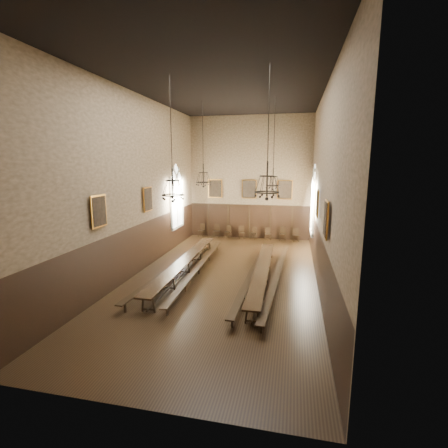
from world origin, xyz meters
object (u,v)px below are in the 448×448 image
(chair_7, at_px, (296,238))
(chair_4, at_px, (253,235))
(bench_left_inner, at_px, (199,269))
(bench_left_outer, at_px, (177,267))
(chandelier_front_right, at_px, (267,184))
(chair_2, at_px, (228,234))
(chair_5, at_px, (268,236))
(chair_3, at_px, (242,235))
(bench_right_outer, at_px, (277,276))
(chair_6, at_px, (283,236))
(chair_0, at_px, (202,233))
(chandelier_back_right, at_px, (273,179))
(bench_right_inner, at_px, (253,273))
(table_left, at_px, (185,267))
(chandelier_back_left, at_px, (203,177))
(table_right, at_px, (262,275))
(chair_1, at_px, (217,233))
(chandelier_front_left, at_px, (173,188))

(chair_7, bearing_deg, chair_4, 170.96)
(chair_7, bearing_deg, bench_left_inner, -128.18)
(bench_left_outer, bearing_deg, chandelier_front_right, -33.57)
(chair_2, bearing_deg, chair_5, 16.70)
(chair_3, height_order, chair_7, chair_7)
(bench_right_outer, distance_m, chair_3, 9.20)
(chair_3, xyz_separation_m, chandelier_front_right, (2.75, -11.48, 4.54))
(bench_left_outer, relative_size, chair_5, 11.41)
(bench_left_outer, bearing_deg, bench_left_inner, -2.03)
(chair_3, height_order, chair_6, chair_6)
(chair_0, xyz_separation_m, chair_3, (3.12, 0.03, -0.02))
(chair_6, xyz_separation_m, chandelier_back_right, (-0.43, -5.87, 4.46))
(chair_2, bearing_deg, chair_0, -160.95)
(bench_right_inner, height_order, chandelier_back_right, chandelier_back_right)
(bench_left_outer, distance_m, chair_3, 8.53)
(table_left, bearing_deg, bench_right_outer, -2.60)
(chair_3, bearing_deg, chandelier_front_right, -91.11)
(chair_4, height_order, chandelier_back_left, chandelier_back_left)
(table_right, relative_size, chandelier_front_right, 2.02)
(chandelier_back_left, bearing_deg, chair_7, 45.90)
(chair_6, bearing_deg, chair_3, -177.94)
(chair_0, distance_m, chair_6, 6.16)
(chair_0, bearing_deg, chair_3, 13.63)
(chair_1, xyz_separation_m, chandelier_back_left, (0.58, -5.57, 4.51))
(table_right, height_order, bench_left_inner, table_right)
(bench_left_outer, height_order, chair_2, chair_2)
(chair_1, bearing_deg, chandelier_back_left, -82.97)
(bench_left_inner, xyz_separation_m, chair_6, (3.91, 8.36, 0.02))
(bench_right_outer, distance_m, chair_7, 8.67)
(chandelier_front_right, bearing_deg, bench_right_inner, 104.94)
(chair_3, bearing_deg, chair_1, 165.10)
(bench_right_outer, height_order, chair_6, chair_6)
(chair_0, bearing_deg, table_left, -66.55)
(bench_left_outer, relative_size, chair_2, 11.10)
(chair_1, height_order, chandelier_back_right, chandelier_back_right)
(chair_3, relative_size, chair_6, 0.93)
(table_left, height_order, chair_6, chair_6)
(bench_left_inner, height_order, chair_0, chair_0)
(chair_6, distance_m, chandelier_back_right, 7.39)
(chair_2, relative_size, chandelier_front_right, 0.20)
(chandelier_back_right, distance_m, chandelier_front_left, 6.30)
(chair_1, bearing_deg, chair_3, 0.74)
(chair_0, bearing_deg, bench_right_outer, -41.16)
(chandelier_back_left, height_order, chandelier_front_right, same)
(chair_1, relative_size, chandelier_front_left, 0.21)
(chair_4, relative_size, chandelier_front_left, 0.19)
(chair_1, bearing_deg, chair_6, 1.43)
(chair_1, relative_size, chair_5, 1.10)
(bench_right_outer, relative_size, chandelier_front_left, 2.17)
(chair_1, bearing_deg, chair_4, 1.28)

